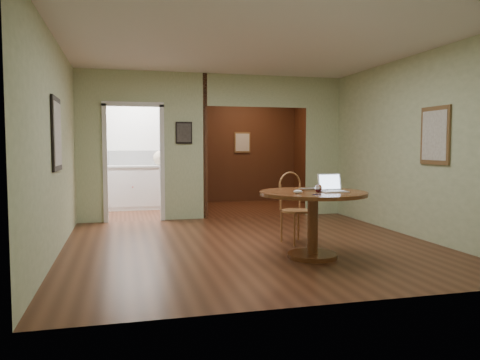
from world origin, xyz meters
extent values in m
plane|color=#422113|center=(0.00, 0.00, 0.00)|extent=(5.00, 5.00, 0.00)
plane|color=silver|center=(0.00, 0.00, 2.70)|extent=(5.00, 5.00, 0.00)
plane|color=beige|center=(0.00, -2.50, 1.35)|extent=(5.00, 0.00, 5.00)
plane|color=beige|center=(-2.50, 0.00, 1.35)|extent=(0.00, 5.00, 5.00)
plane|color=beige|center=(2.50, 0.00, 1.35)|extent=(0.00, 5.00, 5.00)
cube|color=beige|center=(-2.25, 2.50, 1.35)|extent=(0.50, 2.70, 0.04)
cube|color=beige|center=(-0.60, 2.50, 1.35)|extent=(0.80, 2.70, 0.04)
cube|color=beige|center=(2.15, 2.50, 1.35)|extent=(0.70, 2.70, 0.04)
plane|color=white|center=(-1.35, 4.50, 1.35)|extent=(2.70, 0.00, 2.70)
plane|color=#36180F|center=(1.15, 5.00, 1.35)|extent=(2.70, 0.00, 2.70)
cube|color=#36180F|center=(-0.20, 3.75, 1.35)|extent=(0.08, 2.50, 2.70)
cube|color=black|center=(-2.48, 0.00, 1.50)|extent=(0.03, 0.70, 0.90)
cube|color=brown|center=(2.48, -0.50, 1.50)|extent=(0.03, 0.60, 0.80)
cube|color=black|center=(-0.60, 2.48, 1.60)|extent=(0.30, 0.03, 0.40)
cube|color=white|center=(1.15, 4.98, 1.45)|extent=(0.40, 0.03, 0.50)
cube|color=white|center=(-1.35, 4.49, 1.10)|extent=(2.00, 0.02, 0.32)
cylinder|color=brown|center=(0.52, -0.89, 0.03)|extent=(0.60, 0.60, 0.05)
cylinder|color=brown|center=(0.52, -0.89, 0.40)|extent=(0.13, 0.13, 0.70)
cylinder|color=brown|center=(0.52, -0.89, 0.79)|extent=(1.29, 1.29, 0.04)
cylinder|color=#A5623A|center=(0.65, -0.01, 0.45)|extent=(0.52, 0.52, 0.03)
cylinder|color=#A5623A|center=(0.55, -0.20, 0.22)|extent=(0.03, 0.03, 0.45)
cylinder|color=#A5623A|center=(0.83, -0.11, 0.22)|extent=(0.03, 0.03, 0.45)
cylinder|color=#A5623A|center=(0.46, 0.09, 0.22)|extent=(0.03, 0.03, 0.45)
cylinder|color=#A5623A|center=(0.75, 0.18, 0.22)|extent=(0.03, 0.03, 0.45)
cylinder|color=#A5623A|center=(0.44, 0.08, 0.64)|extent=(0.03, 0.03, 0.36)
cylinder|color=#A5623A|center=(0.77, 0.18, 0.64)|extent=(0.03, 0.03, 0.36)
torus|color=#A5623A|center=(0.60, 0.14, 0.80)|extent=(0.38, 0.14, 0.39)
cube|color=white|center=(0.73, -1.02, 0.81)|extent=(0.31, 0.23, 0.01)
cube|color=silver|center=(0.73, -1.04, 0.82)|extent=(0.26, 0.12, 0.00)
cube|color=white|center=(0.73, -0.89, 0.92)|extent=(0.31, 0.07, 0.20)
cube|color=#8896AD|center=(0.73, -0.90, 0.92)|extent=(0.27, 0.05, 0.17)
imported|color=#A6A6AB|center=(0.58, -0.69, 0.82)|extent=(0.34, 0.28, 0.02)
ellipsoid|color=white|center=(0.25, -1.07, 0.83)|extent=(0.12, 0.09, 0.04)
cylinder|color=navy|center=(0.42, -1.23, 0.81)|extent=(0.13, 0.05, 0.01)
cube|color=white|center=(-1.35, 4.20, 0.45)|extent=(2.00, 0.55, 0.90)
cube|color=#B8B8B3|center=(-1.35, 4.20, 0.92)|extent=(2.06, 0.60, 0.04)
sphere|color=#B20C0C|center=(-1.50, 3.91, 0.50)|extent=(0.03, 0.03, 0.03)
sphere|color=#B20C0C|center=(-0.50, 3.91, 0.50)|extent=(0.03, 0.03, 0.03)
ellipsoid|color=tan|center=(-0.89, 4.20, 1.10)|extent=(0.35, 0.31, 0.32)
camera|label=1|loc=(-1.71, -6.10, 1.35)|focal=35.00mm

